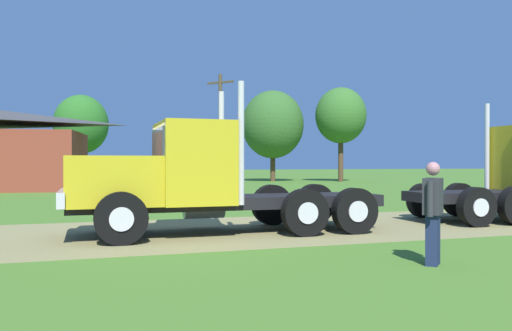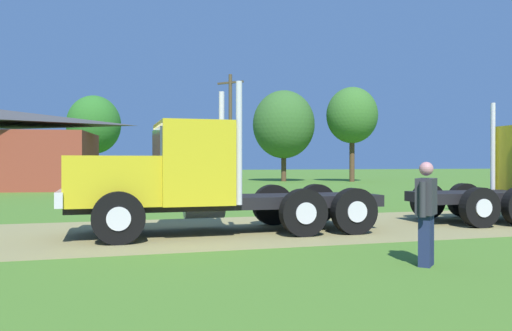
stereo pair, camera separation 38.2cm
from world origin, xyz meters
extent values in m
plane|color=#477425|center=(0.00, 0.00, 0.00)|extent=(200.00, 200.00, 0.00)
cube|color=olive|center=(0.00, 0.00, 0.00)|extent=(120.00, 5.70, 0.01)
cube|color=black|center=(1.16, -0.40, 0.73)|extent=(7.35, 1.51, 0.28)
cube|color=gold|center=(-1.52, -0.39, 1.26)|extent=(1.99, 1.96, 1.07)
cube|color=silver|center=(-2.56, -0.39, 0.91)|extent=(0.17, 2.14, 0.32)
cube|color=gold|center=(0.26, -0.39, 1.65)|extent=(1.57, 2.24, 1.85)
cube|color=#2D3D4C|center=(-0.55, -0.39, 2.02)|extent=(0.04, 1.86, 0.82)
cylinder|color=silver|center=(1.16, -1.28, 2.09)|extent=(0.14, 0.14, 2.72)
cylinder|color=silver|center=(1.16, 0.49, 2.09)|extent=(0.14, 0.14, 2.72)
cylinder|color=silver|center=(0.73, 0.58, 0.51)|extent=(1.00, 0.52, 0.52)
cylinder|color=black|center=(-1.42, -1.50, 0.54)|extent=(1.07, 0.30, 1.07)
cylinder|color=silver|center=(-1.42, -1.66, 0.54)|extent=(0.48, 0.04, 0.48)
cylinder|color=black|center=(-1.42, 0.73, 0.54)|extent=(1.07, 0.30, 1.07)
cylinder|color=silver|center=(-1.42, 0.89, 0.54)|extent=(0.48, 0.04, 0.48)
cylinder|color=black|center=(3.84, -1.52, 0.54)|extent=(1.07, 0.30, 1.07)
cylinder|color=silver|center=(3.84, -1.68, 0.54)|extent=(0.48, 0.04, 0.48)
cylinder|color=black|center=(3.84, 0.71, 0.54)|extent=(1.07, 0.30, 1.07)
cylinder|color=silver|center=(3.84, 0.87, 0.54)|extent=(0.48, 0.04, 0.48)
cylinder|color=black|center=(2.59, -1.51, 0.54)|extent=(1.07, 0.30, 1.07)
cylinder|color=silver|center=(2.59, -1.67, 0.54)|extent=(0.48, 0.04, 0.48)
cylinder|color=black|center=(2.59, 0.72, 0.54)|extent=(1.07, 0.30, 1.07)
cylinder|color=silver|center=(2.59, 0.88, 0.54)|extent=(0.48, 0.04, 0.48)
cylinder|color=silver|center=(9.59, 0.67, 2.08)|extent=(0.14, 0.14, 2.75)
cylinder|color=black|center=(7.54, 0.99, 0.51)|extent=(1.04, 0.34, 1.03)
cylinder|color=silver|center=(7.54, 1.15, 0.51)|extent=(0.46, 0.06, 0.46)
cylinder|color=black|center=(7.45, -1.34, 0.51)|extent=(1.04, 0.34, 1.03)
cylinder|color=silver|center=(7.45, -1.50, 0.51)|extent=(0.46, 0.06, 0.46)
cylinder|color=black|center=(8.79, 0.94, 0.51)|extent=(1.04, 0.34, 1.03)
cylinder|color=silver|center=(8.79, 1.10, 0.51)|extent=(0.46, 0.06, 0.46)
cube|color=#2D2D33|center=(3.26, -5.14, 1.12)|extent=(0.52, 0.52, 0.58)
sphere|color=#B8787D|center=(3.26, -5.14, 1.56)|extent=(0.22, 0.22, 0.22)
cube|color=#1E284C|center=(3.18, -5.21, 0.41)|extent=(0.24, 0.24, 0.82)
cube|color=#1E284C|center=(3.33, -5.06, 0.41)|extent=(0.24, 0.24, 0.82)
cylinder|color=#2D2D33|center=(3.05, -5.34, 1.09)|extent=(0.10, 0.10, 0.55)
cylinder|color=#2D2D33|center=(3.46, -4.93, 1.09)|extent=(0.10, 0.10, 0.55)
cylinder|color=#4D402B|center=(7.19, 24.52, 4.04)|extent=(0.26, 0.26, 8.09)
cube|color=#4D402B|center=(7.19, 24.52, 7.49)|extent=(1.62, 1.69, 0.14)
cylinder|color=#513823|center=(-2.57, 38.32, 1.60)|extent=(0.44, 0.44, 3.20)
ellipsoid|color=#2A6922|center=(-2.57, 38.32, 5.18)|extent=(4.94, 4.94, 5.43)
cylinder|color=#513823|center=(13.42, 30.45, 1.41)|extent=(0.44, 0.44, 2.81)
ellipsoid|color=#336127|center=(13.42, 30.45, 4.98)|extent=(5.41, 5.41, 5.95)
cylinder|color=#513823|center=(18.75, 27.95, 1.98)|extent=(0.44, 0.44, 3.95)
ellipsoid|color=#366927|center=(18.75, 27.95, 5.70)|extent=(4.38, 4.38, 4.82)
camera|label=1|loc=(-2.07, -12.21, 1.66)|focal=36.38mm
camera|label=2|loc=(-1.71, -12.33, 1.66)|focal=36.38mm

